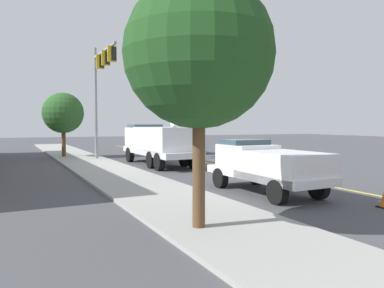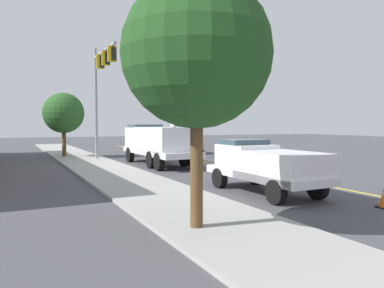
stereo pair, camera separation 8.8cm
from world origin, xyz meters
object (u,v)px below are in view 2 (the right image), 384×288
at_px(traffic_cone_mid_rear, 200,161).
at_px(traffic_cone_trailing, 163,154).
at_px(traffic_cone_mid_front, 257,173).
at_px(traffic_signal_mast, 101,79).
at_px(traffic_cone_leading, 384,197).
at_px(passing_minivan, 184,143).
at_px(utility_bucket_truck, 158,141).
at_px(service_pickup_truck, 265,165).

xyz_separation_m(traffic_cone_mid_rear, traffic_cone_trailing, (7.04, -0.02, -0.05)).
relative_size(traffic_cone_mid_front, traffic_signal_mast, 0.08).
height_order(traffic_cone_leading, traffic_cone_trailing, traffic_cone_trailing).
distance_m(traffic_cone_mid_front, traffic_cone_mid_rear, 5.72).
bearing_deg(traffic_cone_mid_rear, traffic_cone_leading, -176.08).
relative_size(traffic_cone_mid_rear, traffic_signal_mast, 0.10).
xyz_separation_m(passing_minivan, traffic_cone_leading, (-23.42, 2.62, -0.61)).
height_order(utility_bucket_truck, traffic_signal_mast, traffic_signal_mast).
xyz_separation_m(passing_minivan, traffic_signal_mast, (-5.09, 8.45, 4.95)).
bearing_deg(traffic_cone_mid_rear, passing_minivan, -17.54).
bearing_deg(traffic_signal_mast, passing_minivan, -58.92).
relative_size(passing_minivan, traffic_cone_mid_rear, 5.88).
distance_m(utility_bucket_truck, service_pickup_truck, 11.43).
height_order(passing_minivan, traffic_cone_trailing, passing_minivan).
bearing_deg(service_pickup_truck, traffic_cone_leading, -150.72).
bearing_deg(service_pickup_truck, utility_bucket_truck, 3.22).
distance_m(service_pickup_truck, traffic_cone_mid_rear, 8.86).
bearing_deg(traffic_cone_leading, traffic_cone_mid_front, 3.57).
relative_size(utility_bucket_truck, service_pickup_truck, 1.46).
bearing_deg(utility_bucket_truck, passing_minivan, -32.55).
bearing_deg(traffic_cone_mid_front, utility_bucket_truck, 15.29).
distance_m(passing_minivan, traffic_signal_mast, 11.04).
relative_size(traffic_cone_leading, traffic_cone_trailing, 0.99).
distance_m(traffic_cone_mid_front, traffic_cone_trailing, 12.75).
xyz_separation_m(service_pickup_truck, traffic_cone_trailing, (15.79, -1.22, -0.76)).
xyz_separation_m(utility_bucket_truck, traffic_cone_leading, (-15.08, -2.70, -1.26)).
distance_m(utility_bucket_truck, traffic_signal_mast, 6.23).
xyz_separation_m(utility_bucket_truck, traffic_signal_mast, (3.25, 3.13, 4.30)).
xyz_separation_m(utility_bucket_truck, passing_minivan, (8.34, -5.33, -0.65)).
height_order(utility_bucket_truck, traffic_cone_leading, utility_bucket_truck).
relative_size(traffic_cone_leading, traffic_cone_mid_rear, 0.88).
xyz_separation_m(service_pickup_truck, traffic_cone_mid_rear, (8.75, -1.21, -0.71)).
bearing_deg(passing_minivan, traffic_cone_leading, 173.61).
bearing_deg(traffic_cone_trailing, traffic_cone_mid_front, -178.13).
distance_m(utility_bucket_truck, traffic_cone_leading, 15.37).
relative_size(utility_bucket_truck, passing_minivan, 1.70).
height_order(traffic_cone_mid_front, traffic_signal_mast, traffic_signal_mast).
bearing_deg(utility_bucket_truck, traffic_cone_mid_front, -164.71).
bearing_deg(traffic_cone_trailing, traffic_cone_mid_rear, 179.87).
distance_m(service_pickup_truck, traffic_cone_mid_front, 3.55).
xyz_separation_m(utility_bucket_truck, traffic_cone_mid_rear, (-2.65, -1.85, -1.21)).
distance_m(traffic_cone_leading, traffic_signal_mast, 20.02).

